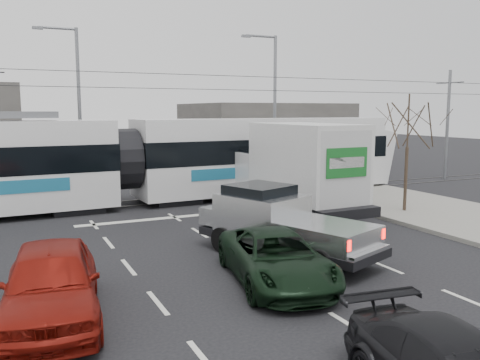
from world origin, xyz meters
name	(u,v)px	position (x,y,z in m)	size (l,w,h in m)	color
ground	(281,247)	(0.00, 0.00, 0.00)	(120.00, 120.00, 0.00)	black
sidewalk_right	(475,220)	(9.00, 0.00, 0.07)	(6.00, 60.00, 0.15)	gray
rails	(182,199)	(0.00, 10.00, 0.01)	(60.00, 1.60, 0.03)	#33302D
building_right	(264,134)	(12.00, 24.00, 2.50)	(12.00, 10.00, 5.00)	#67615D
bare_tree	(408,126)	(7.60, 2.50, 3.79)	(2.40, 2.40, 5.00)	#47382B
traffic_signal	(330,146)	(6.47, 6.50, 2.74)	(0.44, 0.44, 3.60)	black
street_lamp_near	(272,100)	(7.31, 14.00, 5.11)	(2.38, 0.25, 9.00)	slate
street_lamp_far	(76,99)	(-4.19, 16.00, 5.11)	(2.38, 0.25, 9.00)	slate
catenary	(181,122)	(0.00, 10.00, 3.88)	(60.00, 0.20, 7.00)	black
tram	(123,161)	(-3.03, 9.42, 2.13)	(29.48, 4.25, 6.00)	white
silver_pickup	(278,222)	(-0.54, -0.75, 1.06)	(3.95, 6.20, 2.13)	black
box_truck	(298,169)	(3.45, 4.61, 1.93)	(2.86, 7.87, 3.91)	black
navy_pickup	(303,188)	(4.33, 5.53, 0.92)	(3.24, 4.72, 1.87)	black
green_car	(276,258)	(-1.82, -2.95, 0.67)	(2.22, 4.81, 1.34)	black
red_car	(51,283)	(-7.31, -2.98, 0.83)	(1.96, 4.88, 1.66)	maroon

